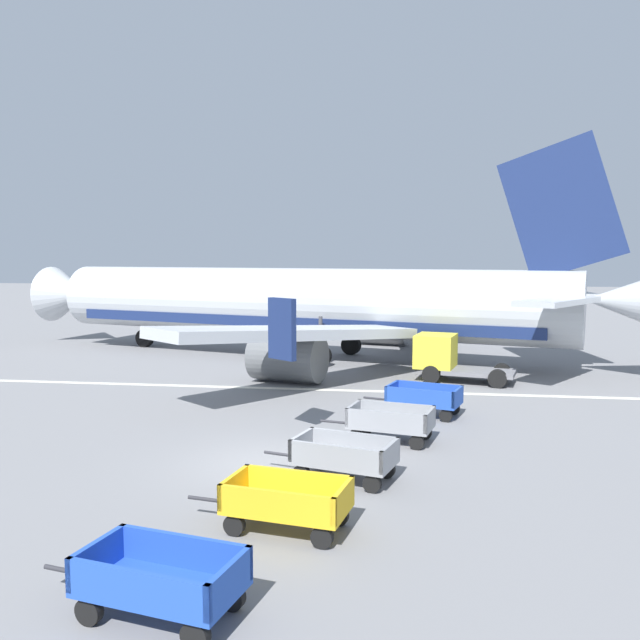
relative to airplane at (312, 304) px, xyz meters
name	(u,v)px	position (x,y,z in m)	size (l,w,h in m)	color
ground_plane	(266,463)	(1.51, -18.40, -3.05)	(220.00, 220.00, 0.00)	slate
apron_stripe	(318,389)	(1.51, -8.38, -3.05)	(120.00, 0.36, 0.01)	silver
airplane	(312,304)	(0.00, 0.00, 0.00)	(37.06, 30.06, 11.34)	#B2B7BC
baggage_cart_nearest	(161,580)	(1.56, -26.09, -2.45)	(3.63, 1.89, 1.07)	#234CB2
baggage_cart_second_in_row	(287,502)	(2.90, -22.62, -2.45)	(3.62, 1.82, 1.07)	gold
baggage_cart_third_in_row	(344,457)	(3.77, -19.40, -2.45)	(3.62, 2.03, 1.07)	gray
baggage_cart_fourth_in_row	(390,422)	(4.82, -15.77, -2.45)	(3.63, 1.92, 1.07)	gray
baggage_cart_far_end	(424,399)	(5.89, -12.32, -2.45)	(3.61, 2.07, 1.07)	#234CB2
service_truck_beside_carts	(446,357)	(7.02, -5.55, -1.95)	(4.70, 2.86, 2.10)	slate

